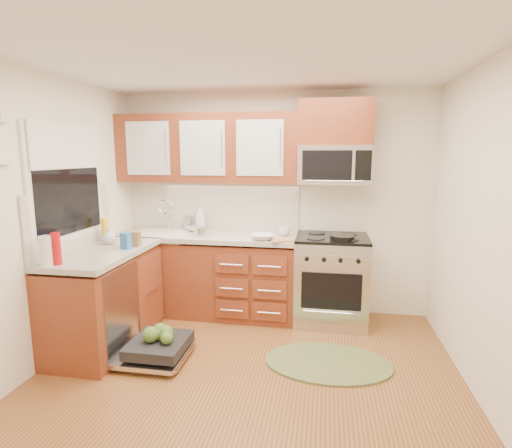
% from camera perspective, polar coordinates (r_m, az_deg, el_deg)
% --- Properties ---
extents(floor, '(3.50, 3.50, 0.00)m').
position_cam_1_polar(floor, '(3.38, -1.92, -22.37)').
color(floor, brown).
rests_on(floor, ground).
extents(ceiling, '(3.50, 3.50, 0.00)m').
position_cam_1_polar(ceiling, '(2.95, -2.23, 23.52)').
color(ceiling, white).
rests_on(ceiling, ground).
extents(wall_back, '(3.50, 0.04, 2.50)m').
position_cam_1_polar(wall_back, '(4.62, 2.46, 2.95)').
color(wall_back, white).
rests_on(wall_back, ground).
extents(wall_front, '(3.50, 0.04, 2.50)m').
position_cam_1_polar(wall_front, '(1.33, -18.56, -15.21)').
color(wall_front, white).
rests_on(wall_front, ground).
extents(wall_left, '(0.04, 3.50, 2.50)m').
position_cam_1_polar(wall_left, '(3.70, -29.65, -0.06)').
color(wall_left, white).
rests_on(wall_left, ground).
extents(wall_right, '(0.04, 3.50, 2.50)m').
position_cam_1_polar(wall_right, '(3.08, 31.76, -1.99)').
color(wall_right, white).
rests_on(wall_right, ground).
extents(base_cabinet_back, '(2.05, 0.60, 0.85)m').
position_cam_1_polar(base_cabinet_back, '(4.66, -7.06, -7.45)').
color(base_cabinet_back, '#5B3014').
rests_on(base_cabinet_back, ground).
extents(base_cabinet_left, '(0.60, 1.25, 0.85)m').
position_cam_1_polar(base_cabinet_left, '(4.14, -20.73, -10.27)').
color(base_cabinet_left, '#5B3014').
rests_on(base_cabinet_left, ground).
extents(countertop_back, '(2.07, 0.64, 0.05)m').
position_cam_1_polar(countertop_back, '(4.53, -7.23, -1.74)').
color(countertop_back, beige).
rests_on(countertop_back, base_cabinet_back).
extents(countertop_left, '(0.64, 1.27, 0.05)m').
position_cam_1_polar(countertop_left, '(4.00, -21.02, -3.87)').
color(countertop_left, beige).
rests_on(countertop_left, base_cabinet_left).
extents(backsplash_back, '(2.05, 0.02, 0.57)m').
position_cam_1_polar(backsplash_back, '(4.76, -6.26, 2.61)').
color(backsplash_back, beige).
rests_on(backsplash_back, ground).
extents(backsplash_left, '(0.02, 1.25, 0.57)m').
position_cam_1_polar(backsplash_left, '(4.11, -24.82, 0.62)').
color(backsplash_left, beige).
rests_on(backsplash_left, ground).
extents(upper_cabinets, '(2.05, 0.35, 0.75)m').
position_cam_1_polar(upper_cabinets, '(4.57, -6.99, 10.66)').
color(upper_cabinets, '#5B3014').
rests_on(upper_cabinets, ground).
extents(cabinet_over_mw, '(0.76, 0.35, 0.47)m').
position_cam_1_polar(cabinet_over_mw, '(4.39, 11.34, 13.98)').
color(cabinet_over_mw, '#5B3014').
rests_on(cabinet_over_mw, ground).
extents(range, '(0.76, 0.64, 0.95)m').
position_cam_1_polar(range, '(4.43, 10.66, -7.77)').
color(range, silver).
rests_on(range, ground).
extents(microwave, '(0.76, 0.38, 0.40)m').
position_cam_1_polar(microwave, '(4.35, 11.15, 8.29)').
color(microwave, silver).
rests_on(microwave, ground).
extents(sink, '(0.62, 0.50, 0.26)m').
position_cam_1_polar(sink, '(4.71, -13.39, -2.73)').
color(sink, white).
rests_on(sink, ground).
extents(dishwasher, '(0.70, 0.60, 0.20)m').
position_cam_1_polar(dishwasher, '(3.82, -14.24, -16.92)').
color(dishwasher, silver).
rests_on(dishwasher, ground).
extents(window, '(0.03, 1.05, 1.05)m').
position_cam_1_polar(window, '(4.05, -25.36, 5.31)').
color(window, white).
rests_on(window, ground).
extents(window_blind, '(0.02, 0.96, 0.40)m').
position_cam_1_polar(window_blind, '(4.03, -25.41, 10.00)').
color(window_blind, white).
rests_on(window_blind, ground).
extents(rug, '(1.30, 1.07, 0.02)m').
position_cam_1_polar(rug, '(3.75, 10.20, -18.93)').
color(rug, olive).
rests_on(rug, ground).
extents(skillet, '(0.31, 0.31, 0.05)m').
position_cam_1_polar(skillet, '(4.16, 12.20, -1.90)').
color(skillet, black).
rests_on(skillet, range).
extents(stock_pot, '(0.21, 0.21, 0.11)m').
position_cam_1_polar(stock_pot, '(4.40, -7.68, -1.06)').
color(stock_pot, silver).
rests_on(stock_pot, countertop_back).
extents(cutting_board, '(0.31, 0.26, 0.02)m').
position_cam_1_polar(cutting_board, '(4.13, 3.94, -2.32)').
color(cutting_board, '#B27851').
rests_on(cutting_board, countertop_back).
extents(canister, '(0.14, 0.14, 0.17)m').
position_cam_1_polar(canister, '(4.79, -9.66, 0.18)').
color(canister, silver).
rests_on(canister, countertop_back).
extents(paper_towel_roll, '(0.14, 0.14, 0.24)m').
position_cam_1_polar(paper_towel_roll, '(3.62, -27.75, -3.39)').
color(paper_towel_roll, white).
rests_on(paper_towel_roll, countertop_left).
extents(mustard_bottle, '(0.10, 0.10, 0.24)m').
position_cam_1_polar(mustard_bottle, '(4.37, -20.71, -0.81)').
color(mustard_bottle, yellow).
rests_on(mustard_bottle, countertop_left).
extents(red_bottle, '(0.07, 0.07, 0.26)m').
position_cam_1_polar(red_bottle, '(3.60, -26.63, -3.17)').
color(red_bottle, '#B40F10').
rests_on(red_bottle, countertop_left).
extents(wooden_box, '(0.16, 0.12, 0.14)m').
position_cam_1_polar(wooden_box, '(4.08, -17.24, -2.01)').
color(wooden_box, brown).
rests_on(wooden_box, countertop_left).
extents(blue_carton, '(0.11, 0.09, 0.15)m').
position_cam_1_polar(blue_carton, '(3.96, -18.10, -2.32)').
color(blue_carton, blue).
rests_on(blue_carton, countertop_left).
extents(bowl_a, '(0.30, 0.30, 0.06)m').
position_cam_1_polar(bowl_a, '(4.19, 0.92, -1.86)').
color(bowl_a, '#999999').
rests_on(bowl_a, countertop_back).
extents(bowl_b, '(0.27, 0.27, 0.08)m').
position_cam_1_polar(bowl_b, '(4.72, -8.60, -0.54)').
color(bowl_b, '#999999').
rests_on(bowl_b, countertop_back).
extents(cup, '(0.14, 0.14, 0.10)m').
position_cam_1_polar(cup, '(4.39, 4.06, -1.04)').
color(cup, '#999999').
rests_on(cup, countertop_back).
extents(soap_bottle_a, '(0.15, 0.15, 0.32)m').
position_cam_1_polar(soap_bottle_a, '(4.68, -7.95, 0.90)').
color(soap_bottle_a, '#999999').
rests_on(soap_bottle_a, countertop_back).
extents(soap_bottle_b, '(0.09, 0.09, 0.17)m').
position_cam_1_polar(soap_bottle_b, '(4.40, -20.55, -1.17)').
color(soap_bottle_b, '#999999').
rests_on(soap_bottle_b, countertop_left).
extents(soap_bottle_c, '(0.13, 0.13, 0.17)m').
position_cam_1_polar(soap_bottle_c, '(4.23, -20.29, -1.58)').
color(soap_bottle_c, '#999999').
rests_on(soap_bottle_c, countertop_left).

